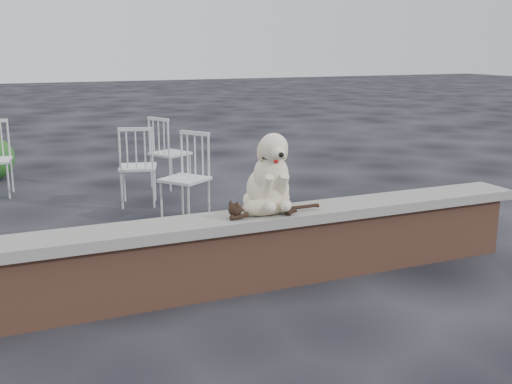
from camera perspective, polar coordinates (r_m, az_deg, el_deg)
name	(u,v)px	position (r m, az deg, el deg)	size (l,w,h in m)	color
ground	(170,300)	(4.62, -8.03, -9.93)	(60.00, 60.00, 0.00)	black
brick_wall	(169,268)	(4.52, -8.14, -7.02)	(6.00, 0.30, 0.50)	brown
capstone	(168,230)	(4.43, -8.26, -3.50)	(6.20, 0.40, 0.08)	slate
dog	(268,170)	(4.70, 1.11, 2.07)	(0.41, 0.54, 0.63)	beige
cat	(266,206)	(4.59, 0.97, -1.27)	(0.89, 0.21, 0.15)	tan
chair_d	(185,178)	(6.50, -6.67, 1.35)	(0.56, 0.56, 0.94)	white
chair_e	(170,152)	(8.12, -8.02, 3.71)	(0.56, 0.56, 0.94)	white
chair_c	(138,165)	(7.26, -10.98, 2.45)	(0.56, 0.56, 0.94)	white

